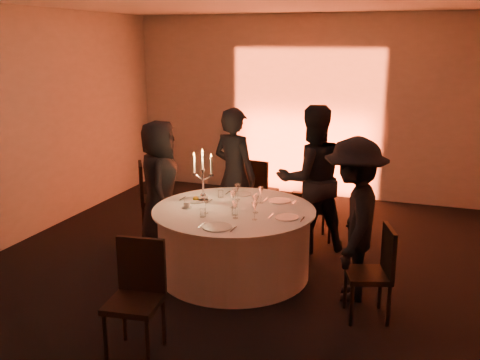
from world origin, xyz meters
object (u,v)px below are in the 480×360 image
(chair_left, at_px, (150,194))
(coffee_cup, at_px, (187,205))
(banquet_table, at_px, (234,242))
(guest_back_right, at_px, (312,179))
(chair_front, at_px, (137,290))
(guest_left, at_px, (160,184))
(chair_back_left, at_px, (258,188))
(chair_right, at_px, (376,268))
(guest_back_left, at_px, (235,175))
(guest_right, at_px, (353,220))
(candelabra, at_px, (203,183))
(chair_back_right, at_px, (316,205))

(chair_left, relative_size, coffee_cup, 9.00)
(banquet_table, distance_m, guest_back_right, 1.32)
(chair_front, height_order, guest_left, guest_left)
(chair_back_left, relative_size, chair_right, 1.05)
(guest_back_left, xyz_separation_m, guest_right, (1.69, -1.15, -0.04))
(banquet_table, relative_size, chair_left, 1.82)
(chair_right, height_order, chair_front, chair_front)
(chair_front, bearing_deg, candelabra, 88.93)
(candelabra, bearing_deg, chair_front, -83.90)
(banquet_table, xyz_separation_m, coffee_cup, (-0.51, -0.13, 0.42))
(guest_back_right, bearing_deg, coffee_cup, 13.34)
(chair_back_left, bearing_deg, guest_back_left, 90.90)
(guest_right, bearing_deg, banquet_table, -100.48)
(chair_back_right, distance_m, guest_back_right, 0.50)
(chair_back_left, bearing_deg, banquet_table, 107.45)
(chair_front, relative_size, guest_left, 0.60)
(guest_right, height_order, candelabra, guest_right)
(chair_front, xyz_separation_m, guest_left, (-0.97, 2.25, 0.26))
(guest_back_right, xyz_separation_m, candelabra, (-1.08, -0.88, 0.07))
(guest_back_right, distance_m, coffee_cup, 1.64)
(chair_right, distance_m, chair_front, 2.20)
(coffee_cup, bearing_deg, chair_right, -9.36)
(chair_back_right, relative_size, chair_front, 0.92)
(chair_front, relative_size, guest_right, 0.58)
(guest_back_right, bearing_deg, chair_right, 90.32)
(chair_left, height_order, candelabra, candelabra)
(chair_right, relative_size, guest_back_left, 0.51)
(banquet_table, relative_size, candelabra, 2.90)
(chair_right, bearing_deg, banquet_table, -125.06)
(chair_left, bearing_deg, chair_right, -145.17)
(chair_back_right, relative_size, guest_right, 0.53)
(banquet_table, bearing_deg, coffee_cup, -165.25)
(guest_back_left, relative_size, guest_right, 1.05)
(candelabra, bearing_deg, banquet_table, -19.41)
(chair_left, xyz_separation_m, guest_back_left, (1.15, 0.17, 0.32))
(banquet_table, height_order, chair_back_left, chair_back_left)
(guest_left, relative_size, guest_back_left, 0.92)
(guest_left, bearing_deg, guest_right, -129.33)
(chair_back_left, relative_size, candelabra, 1.54)
(chair_front, bearing_deg, guest_left, 106.10)
(candelabra, bearing_deg, guest_right, -8.88)
(chair_front, distance_m, guest_back_right, 2.89)
(coffee_cup, relative_size, candelabra, 0.18)
(chair_front, height_order, coffee_cup, chair_front)
(guest_back_right, bearing_deg, guest_back_left, -32.22)
(chair_left, bearing_deg, chair_front, 174.78)
(guest_left, distance_m, candelabra, 0.88)
(guest_back_left, distance_m, coffee_cup, 1.18)
(chair_right, height_order, guest_back_left, guest_back_left)
(chair_front, distance_m, guest_back_left, 2.76)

